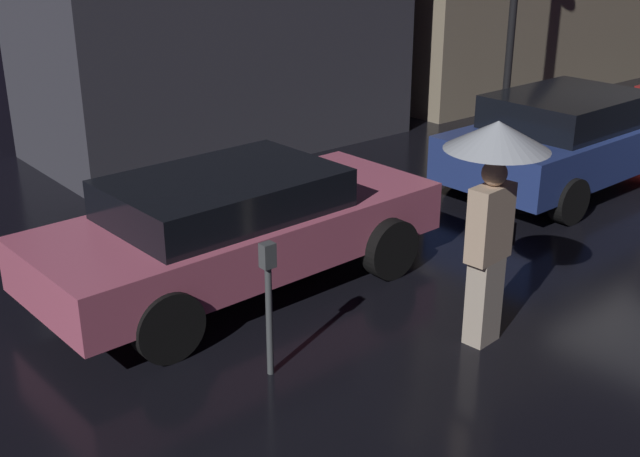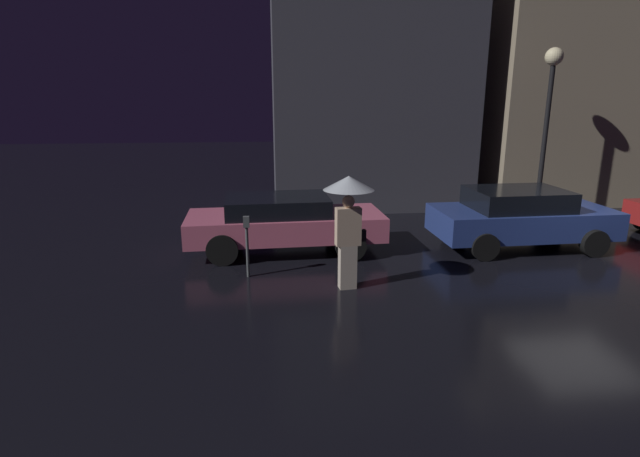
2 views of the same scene
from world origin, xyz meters
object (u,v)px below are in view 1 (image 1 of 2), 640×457
parked_car_blue (570,138)px  parking_meter (269,295)px  pedestrian_with_umbrella (494,182)px  parked_car_pink (236,225)px

parked_car_blue → parking_meter: (-6.46, -1.41, 0.03)m
parked_car_blue → pedestrian_with_umbrella: pedestrian_with_umbrella is taller
parked_car_pink → parked_car_blue: parked_car_blue is taller
parking_meter → parked_car_blue: bearing=12.4°
parked_car_pink → pedestrian_with_umbrella: 2.87m
parked_car_pink → parked_car_blue: 5.68m
pedestrian_with_umbrella → parked_car_blue: bearing=-159.7°
pedestrian_with_umbrella → parking_meter: size_ratio=1.71×
parked_car_blue → pedestrian_with_umbrella: size_ratio=1.96×
parked_car_pink → pedestrian_with_umbrella: pedestrian_with_umbrella is taller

